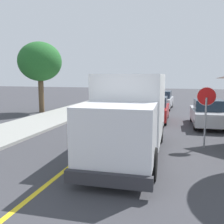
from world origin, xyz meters
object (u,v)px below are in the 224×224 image
parked_car_near (155,110)px  stop_sign (206,105)px  street_tree_down_block (40,62)px  parked_van_across (207,114)px  parked_car_mid (162,100)px  box_truck (131,110)px

parked_car_near → stop_sign: bearing=-64.6°
parked_car_near → street_tree_down_block: 10.45m
parked_van_across → stop_sign: 5.12m
parked_van_across → street_tree_down_block: (-13.11, 2.51, 3.45)m
stop_sign → street_tree_down_block: 14.84m
street_tree_down_block → parked_car_near: bearing=-8.7°
parked_car_near → parked_van_across: same height
parked_car_mid → parked_van_across: bearing=-65.9°
parked_van_across → parked_car_mid: bearing=114.1°
box_truck → parked_car_mid: bearing=89.8°
street_tree_down_block → parked_van_across: bearing=-10.8°
parked_car_near → parked_car_mid: 6.62m
parked_van_across → street_tree_down_block: bearing=169.2°
parked_car_mid → stop_sign: bearing=-77.1°
parked_car_mid → stop_sign: (2.90, -12.61, 1.06)m
street_tree_down_block → stop_sign: bearing=-30.7°
parked_car_mid → street_tree_down_block: (-9.69, -5.12, 3.45)m
box_truck → parked_car_near: box_truck is taller
parked_car_near → stop_sign: stop_sign is taller
parked_car_near → parked_car_mid: (-0.06, 6.62, 0.00)m
parked_car_near → parked_car_mid: bearing=90.5°
parked_car_near → stop_sign: (2.84, -5.99, 1.06)m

